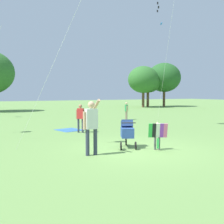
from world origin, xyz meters
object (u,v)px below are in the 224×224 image
kite_green_novelty (159,3)px  picnic_blanket (69,130)px  child_with_butterfly_kite (157,133)px  stroller (127,131)px  person_red_shirt (126,110)px  person_couple_left (80,116)px  person_adult_flyer (91,123)px

kite_green_novelty → picnic_blanket: kite_green_novelty is taller
child_with_butterfly_kite → stroller: size_ratio=0.87×
child_with_butterfly_kite → stroller: stroller is taller
stroller → picnic_blanket: (-0.35, 5.45, -0.60)m
person_red_shirt → child_with_butterfly_kite: bearing=-114.9°
stroller → person_couple_left: person_couple_left is taller
child_with_butterfly_kite → kite_green_novelty: size_ratio=0.12×
kite_green_novelty → person_couple_left: kite_green_novelty is taller
child_with_butterfly_kite → person_red_shirt: person_red_shirt is taller
child_with_butterfly_kite → person_couple_left: (-0.86, 5.19, 0.25)m
person_adult_flyer → stroller: size_ratio=1.64×
child_with_butterfly_kite → person_couple_left: bearing=99.4°
person_couple_left → picnic_blanket: (-0.20, 1.14, -0.83)m
child_with_butterfly_kite → kite_green_novelty: 9.02m
stroller → person_couple_left: bearing=92.0°
person_adult_flyer → person_couple_left: 5.09m
person_couple_left → kite_green_novelty: bearing=-2.0°
person_adult_flyer → person_red_shirt: 11.60m
stroller → picnic_blanket: size_ratio=0.86×
person_red_shirt → person_adult_flyer: bearing=-126.3°
person_adult_flyer → stroller: person_adult_flyer is taller
picnic_blanket → person_red_shirt: bearing=31.2°
child_with_butterfly_kite → person_adult_flyer: (-2.37, 0.33, 0.45)m
kite_green_novelty → picnic_blanket: bearing=165.1°
stroller → kite_green_novelty: kite_green_novelty is taller
stroller → person_red_shirt: (5.20, 8.81, 0.16)m
kite_green_novelty → person_adult_flyer: bearing=-142.8°
stroller → picnic_blanket: 5.50m
person_couple_left → person_red_shirt: bearing=40.1°
person_red_shirt → picnic_blanket: bearing=-148.8°
stroller → person_red_shirt: size_ratio=0.85×
kite_green_novelty → person_couple_left: bearing=178.0°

